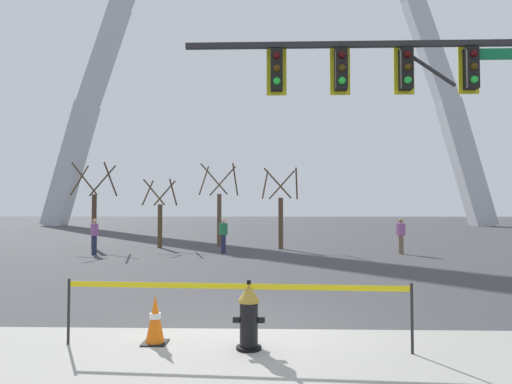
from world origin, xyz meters
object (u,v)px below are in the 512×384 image
traffic_cone_by_hydrant (155,320)px  traffic_signal_gantry (426,98)px  fire_hydrant (249,317)px  monument_arch (266,37)px  pedestrian_standing_center (223,235)px  pedestrian_walking_left (94,236)px  pedestrian_walking_right (401,236)px

traffic_cone_by_hydrant → traffic_signal_gantry: traffic_signal_gantry is taller
fire_hydrant → monument_arch: (-0.11, 48.07, 22.97)m
fire_hydrant → monument_arch: monument_arch is taller
monument_arch → pedestrian_standing_center: bearing=-92.8°
fire_hydrant → pedestrian_walking_left: size_ratio=0.62×
fire_hydrant → traffic_cone_by_hydrant: fire_hydrant is taller
pedestrian_standing_center → traffic_signal_gantry: bearing=-63.1°
traffic_signal_gantry → pedestrian_walking_right: size_ratio=4.92×
traffic_signal_gantry → pedestrian_walking_left: bearing=138.2°
monument_arch → traffic_signal_gantry: bearing=-85.2°
fire_hydrant → pedestrian_standing_center: 14.10m
traffic_cone_by_hydrant → pedestrian_walking_left: bearing=115.0°
traffic_signal_gantry → monument_arch: 48.88m
traffic_signal_gantry → monument_arch: size_ratio=0.14×
fire_hydrant → pedestrian_standing_center: (-1.80, 13.98, 0.35)m
pedestrian_standing_center → fire_hydrant: bearing=-82.7°
traffic_signal_gantry → pedestrian_walking_right: traffic_signal_gantry is taller
fire_hydrant → monument_arch: size_ratio=0.02×
traffic_signal_gantry → traffic_cone_by_hydrant: bearing=-149.7°
monument_arch → pedestrian_walking_right: bearing=-79.5°
traffic_signal_gantry → pedestrian_walking_right: 11.55m
pedestrian_walking_right → traffic_cone_by_hydrant: bearing=-119.2°
traffic_cone_by_hydrant → traffic_signal_gantry: 7.15m
monument_arch → pedestrian_walking_right: monument_arch is taller
pedestrian_walking_left → pedestrian_walking_right: 13.70m
traffic_cone_by_hydrant → pedestrian_walking_left: 14.30m
traffic_signal_gantry → pedestrian_walking_right: bearing=76.6°
monument_arch → fire_hydrant: bearing=-89.9°
traffic_cone_by_hydrant → monument_arch: monument_arch is taller
pedestrian_walking_left → pedestrian_standing_center: size_ratio=1.00×
fire_hydrant → traffic_cone_by_hydrant: size_ratio=1.36×
monument_arch → pedestrian_walking_left: monument_arch is taller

